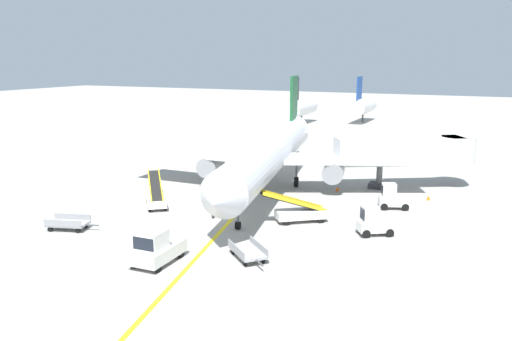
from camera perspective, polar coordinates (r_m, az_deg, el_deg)
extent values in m
plane|color=#9E9B93|center=(40.71, -6.06, -5.20)|extent=(300.00, 300.00, 0.00)
cube|color=yellow|center=(44.27, -1.18, -3.69)|extent=(17.05, 78.29, 0.01)
cylinder|color=silver|center=(48.05, 1.51, 1.79)|extent=(9.51, 30.03, 3.30)
cone|color=silver|center=(32.71, -4.13, -3.21)|extent=(3.66, 3.02, 3.23)
cone|color=silver|center=(63.96, 4.44, 4.72)|extent=(3.65, 3.39, 3.14)
cube|color=silver|center=(48.72, 10.53, 1.25)|extent=(13.66, 9.32, 0.36)
cylinder|color=gray|center=(48.02, 8.48, -0.05)|extent=(2.53, 3.53, 1.90)
cube|color=silver|center=(51.50, -6.35, 1.97)|extent=(13.01, 4.42, 0.36)
cylinder|color=gray|center=(50.24, -4.94, 0.58)|extent=(2.53, 3.53, 1.90)
cube|color=#19592D|center=(61.22, 4.16, 7.83)|extent=(1.11, 3.97, 5.20)
cube|color=silver|center=(60.83, 6.85, 4.29)|extent=(5.64, 3.85, 0.24)
cube|color=silver|center=(61.74, 1.29, 4.49)|extent=(5.34, 2.57, 0.24)
cylinder|color=#4C4C51|center=(37.57, -1.99, -4.14)|extent=(0.20, 0.20, 3.12)
cylinder|color=black|center=(37.95, -1.98, -5.99)|extent=(0.46, 0.62, 0.56)
cylinder|color=#4C4C51|center=(49.98, 4.43, -0.04)|extent=(0.20, 0.20, 3.12)
cylinder|color=black|center=(50.22, 4.41, -1.25)|extent=(0.54, 1.01, 0.96)
cylinder|color=#4C4C51|center=(50.79, -0.48, 0.19)|extent=(0.20, 0.20, 3.12)
cylinder|color=black|center=(51.03, -0.48, -0.99)|extent=(0.54, 1.01, 0.96)
cube|color=black|center=(34.47, -3.17, -1.79)|extent=(2.95, 1.57, 0.60)
cube|color=silver|center=(50.88, 15.35, 2.11)|extent=(11.69, 8.26, 2.50)
cylinder|color=silver|center=(53.13, 21.13, 2.14)|extent=(3.20, 3.20, 2.50)
cylinder|color=#59595B|center=(50.75, 13.29, -0.60)|extent=(0.56, 0.56, 2.35)
cube|color=#333338|center=(50.96, 13.24, -1.61)|extent=(1.80, 1.40, 0.50)
cube|color=silver|center=(32.38, -10.63, -8.67)|extent=(1.99, 3.64, 0.80)
cube|color=silver|center=(31.57, -11.34, -7.42)|extent=(1.56, 1.66, 1.10)
cube|color=black|center=(30.98, -12.16, -7.84)|extent=(1.43, 0.11, 0.77)
cylinder|color=black|center=(31.13, -10.67, -10.33)|extent=(0.23, 0.61, 0.60)
cylinder|color=black|center=(32.02, -13.10, -9.80)|extent=(0.23, 0.61, 0.60)
cylinder|color=black|center=(33.08, -8.19, -8.86)|extent=(0.23, 0.61, 0.60)
cylinder|color=black|center=(33.92, -10.54, -8.41)|extent=(0.23, 0.61, 0.60)
cube|color=silver|center=(44.30, 14.78, -3.23)|extent=(2.70, 2.04, 0.70)
cube|color=silver|center=(44.00, 14.30, -2.09)|extent=(1.37, 1.35, 1.10)
cube|color=black|center=(43.92, 13.64, -2.08)|extent=(0.41, 0.94, 0.77)
cylinder|color=black|center=(43.73, 13.79, -3.85)|extent=(0.64, 0.41, 0.60)
cylinder|color=black|center=(44.78, 13.58, -3.46)|extent=(0.64, 0.41, 0.60)
cylinder|color=black|center=(44.02, 15.95, -3.87)|extent=(0.64, 0.41, 0.60)
cylinder|color=black|center=(45.06, 15.69, -3.48)|extent=(0.64, 0.41, 0.60)
cube|color=silver|center=(37.55, 12.87, -5.91)|extent=(2.72, 2.38, 0.70)
cube|color=silver|center=(37.15, 12.32, -4.63)|extent=(1.47, 1.46, 1.10)
cube|color=black|center=(36.98, 11.57, -4.67)|extent=(0.59, 0.87, 0.77)
cylinder|color=black|center=(36.89, 11.90, -6.76)|extent=(0.62, 0.51, 0.60)
cylinder|color=black|center=(37.88, 11.36, -6.23)|extent=(0.62, 0.51, 0.60)
cylinder|color=black|center=(37.47, 14.35, -6.59)|extent=(0.62, 0.51, 0.60)
cylinder|color=black|center=(38.44, 13.74, -6.07)|extent=(0.62, 0.51, 0.60)
cube|color=silver|center=(39.67, 4.94, -4.73)|extent=(3.94, 3.49, 0.60)
cylinder|color=black|center=(38.82, 3.32, -5.55)|extent=(0.61, 0.54, 0.60)
cylinder|color=black|center=(39.99, 2.83, -5.01)|extent=(0.61, 0.54, 0.60)
cylinder|color=black|center=(39.58, 7.05, -5.28)|extent=(0.61, 0.54, 0.60)
cylinder|color=black|center=(40.73, 6.46, -4.76)|extent=(0.61, 0.54, 0.60)
cube|color=black|center=(39.24, 4.12, -3.46)|extent=(4.53, 3.73, 1.76)
cube|color=yellow|center=(38.79, 4.31, -3.46)|extent=(4.05, 3.09, 1.84)
cube|color=yellow|center=(39.62, 3.94, -3.12)|extent=(4.05, 3.09, 1.84)
cube|color=silver|center=(44.24, -10.83, -3.12)|extent=(3.56, 3.90, 0.60)
cylinder|color=black|center=(45.57, -11.71, -3.10)|extent=(0.55, 0.60, 0.60)
cylinder|color=black|center=(45.63, -10.11, -3.01)|extent=(0.55, 0.60, 0.60)
cylinder|color=black|center=(43.01, -11.55, -4.01)|extent=(0.55, 0.60, 0.60)
cylinder|color=black|center=(43.07, -9.86, -3.92)|extent=(0.55, 0.60, 0.60)
cube|color=black|center=(44.58, -10.92, -1.74)|extent=(3.84, 4.45, 1.76)
cube|color=yellow|center=(44.53, -11.50, -1.62)|extent=(3.22, 3.95, 1.84)
cube|color=yellow|center=(44.57, -10.35, -1.56)|extent=(3.22, 3.95, 1.84)
cube|color=#A5A5A8|center=(40.11, -19.83, -5.48)|extent=(3.11, 2.25, 0.16)
cube|color=#4C4C51|center=(39.29, -17.43, -5.71)|extent=(0.88, 0.34, 0.08)
cylinder|color=#4C4C51|center=(39.10, -16.83, -5.75)|extent=(0.12, 0.12, 0.05)
cube|color=gray|center=(40.67, -19.36, -4.84)|extent=(2.70, 0.87, 0.50)
cube|color=gray|center=(39.41, -20.36, -5.45)|extent=(2.70, 0.87, 0.50)
cylinder|color=black|center=(40.22, -18.08, -5.70)|extent=(0.38, 0.22, 0.36)
cylinder|color=black|center=(39.20, -18.84, -6.21)|extent=(0.38, 0.22, 0.36)
cylinder|color=black|center=(41.17, -20.71, -5.48)|extent=(0.38, 0.22, 0.36)
cylinder|color=black|center=(40.18, -21.53, -5.97)|extent=(0.38, 0.22, 0.36)
cube|color=#A5A5A8|center=(32.50, -0.92, -8.87)|extent=(3.08, 2.99, 0.16)
cube|color=#4C4C51|center=(30.91, 0.38, -10.04)|extent=(0.72, 0.66, 0.08)
cylinder|color=#4C4C51|center=(30.53, 0.71, -10.33)|extent=(0.12, 0.12, 0.05)
cube|color=gray|center=(32.67, 0.31, -8.28)|extent=(2.11, 1.93, 0.50)
cube|color=gray|center=(32.15, -2.17, -8.63)|extent=(2.11, 1.93, 0.50)
cylinder|color=black|center=(31.90, 0.81, -9.78)|extent=(0.35, 0.33, 0.36)
cylinder|color=black|center=(31.48, -1.23, -10.09)|extent=(0.35, 0.33, 0.36)
cylinder|color=black|center=(33.71, -0.63, -8.55)|extent=(0.35, 0.33, 0.36)
cylinder|color=black|center=(33.31, -2.56, -8.82)|extent=(0.35, 0.33, 0.36)
cylinder|color=#26262D|center=(40.50, -4.72, -4.63)|extent=(0.24, 0.24, 0.85)
cube|color=orange|center=(40.30, -4.73, -3.67)|extent=(0.36, 0.22, 0.56)
sphere|color=#9E7051|center=(40.19, -4.74, -3.14)|extent=(0.20, 0.20, 0.20)
sphere|color=yellow|center=(40.18, -4.75, -3.06)|extent=(0.24, 0.24, 0.24)
cone|color=orange|center=(47.92, 18.29, -2.82)|extent=(0.36, 0.36, 0.44)
cone|color=orange|center=(53.22, -1.31, -0.73)|extent=(0.36, 0.36, 0.44)
cone|color=orange|center=(49.23, 8.88, -1.94)|extent=(0.36, 0.36, 0.44)
cone|color=orange|center=(52.20, -10.89, -1.21)|extent=(0.36, 0.36, 0.44)
cylinder|color=silver|center=(98.47, 5.01, 6.88)|extent=(3.00, 10.00, 3.00)
cylinder|color=#3F3F3F|center=(98.71, 4.98, 5.55)|extent=(0.30, 0.30, 1.60)
cube|color=#333338|center=(94.94, 4.31, 8.82)|extent=(0.24, 3.20, 4.40)
cylinder|color=silver|center=(102.82, 11.60, 6.91)|extent=(3.00, 10.00, 3.00)
cylinder|color=#3F3F3F|center=(103.04, 11.55, 5.63)|extent=(0.30, 0.30, 1.60)
cube|color=navy|center=(99.17, 11.21, 8.77)|extent=(0.24, 3.20, 4.40)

